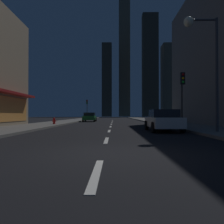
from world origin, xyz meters
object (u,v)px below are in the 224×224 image
at_px(fire_hydrant_far_left, 54,121).
at_px(street_lamp_right, 202,46).
at_px(car_parked_near, 163,120).
at_px(car_parked_far, 90,117).
at_px(traffic_light_near_right, 182,87).
at_px(traffic_light_far_left, 87,105).

height_order(fire_hydrant_far_left, street_lamp_right, street_lamp_right).
xyz_separation_m(car_parked_near, car_parked_far, (-7.20, 19.92, 0.00)).
bearing_deg(fire_hydrant_far_left, car_parked_near, -39.32).
xyz_separation_m(traffic_light_near_right, street_lamp_right, (-0.12, -3.98, 1.87)).
height_order(car_parked_near, traffic_light_far_left, traffic_light_far_left).
distance_m(traffic_light_near_right, street_lamp_right, 4.40).
height_order(car_parked_far, street_lamp_right, street_lamp_right).
xyz_separation_m(fire_hydrant_far_left, traffic_light_far_left, (0.40, 23.63, 2.74)).
bearing_deg(car_parked_far, fire_hydrant_far_left, -100.73).
bearing_deg(street_lamp_right, car_parked_near, 130.36).
bearing_deg(car_parked_near, fire_hydrant_far_left, 140.68).
xyz_separation_m(car_parked_far, traffic_light_near_right, (9.10, -18.04, 2.45)).
xyz_separation_m(traffic_light_far_left, street_lamp_right, (10.88, -33.50, 1.87)).
bearing_deg(street_lamp_right, traffic_light_near_right, 88.27).
relative_size(traffic_light_near_right, traffic_light_far_left, 1.00).
bearing_deg(fire_hydrant_far_left, car_parked_far, 79.27).
relative_size(car_parked_far, fire_hydrant_far_left, 6.48).
xyz_separation_m(car_parked_near, traffic_light_near_right, (1.90, 1.88, 2.45)).
bearing_deg(traffic_light_far_left, car_parked_far, -80.61).
bearing_deg(traffic_light_near_right, traffic_light_far_left, 110.43).
bearing_deg(fire_hydrant_far_left, traffic_light_near_right, -27.35).
bearing_deg(car_parked_far, car_parked_near, -70.13).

